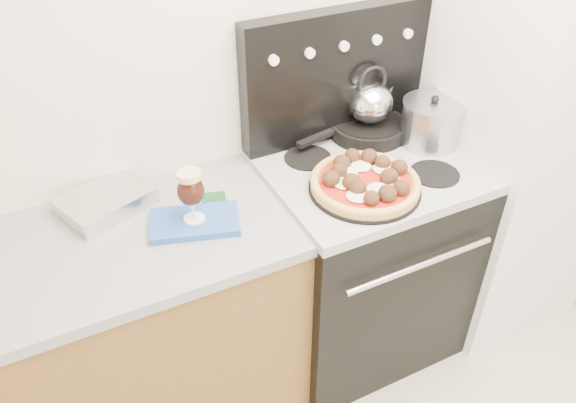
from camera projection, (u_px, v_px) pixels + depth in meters
room_shell at (575, 248)px, 1.22m from camera, size 3.52×3.01×2.52m
base_cabinet at (92, 354)px, 1.99m from camera, size 1.45×0.60×0.86m
countertop at (62, 261)px, 1.72m from camera, size 1.48×0.63×0.04m
stove_body at (360, 261)px, 2.36m from camera, size 0.76×0.65×0.88m
cooktop at (369, 171)px, 2.09m from camera, size 0.76×0.65×0.04m
backguard at (336, 75)px, 2.12m from camera, size 0.76×0.08×0.50m
fridge at (518, 121)px, 2.29m from camera, size 0.64×0.68×1.90m
foil_sheet at (106, 201)px, 1.89m from camera, size 0.34×0.30×0.06m
oven_mitt at (195, 222)px, 1.83m from camera, size 0.32×0.24×0.02m
beer_glass at (191, 196)px, 1.76m from camera, size 0.09×0.09×0.19m
pizza_pan at (364, 189)px, 1.95m from camera, size 0.41×0.41×0.01m
pizza at (365, 181)px, 1.93m from camera, size 0.39×0.39×0.05m
skillet at (368, 128)px, 2.25m from camera, size 0.37×0.37×0.06m
tea_kettle at (370, 99)px, 2.17m from camera, size 0.21×0.21×0.20m
stock_pot at (431, 124)px, 2.16m from camera, size 0.23×0.23×0.16m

